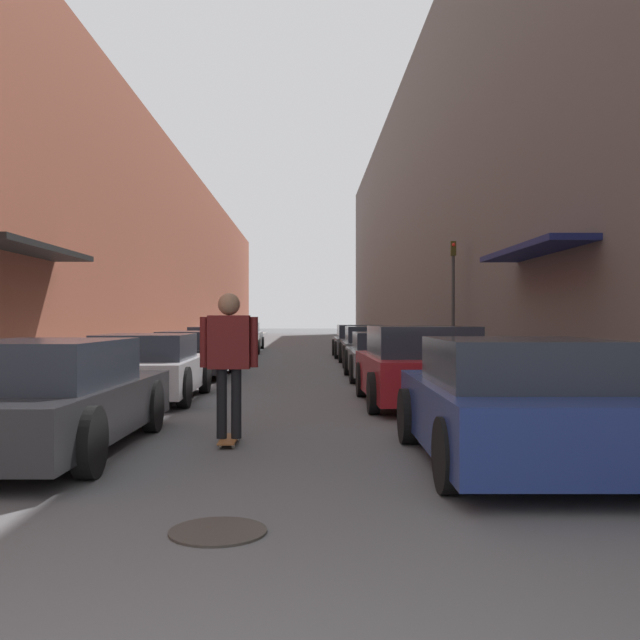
# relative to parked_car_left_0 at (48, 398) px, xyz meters

# --- Properties ---
(ground) EXTENTS (153.90, 153.90, 0.00)m
(ground) POSITION_rel_parked_car_left_0_xyz_m (2.49, 21.84, -0.62)
(ground) COLOR #515154
(curb_strip_left) EXTENTS (1.80, 69.96, 0.12)m
(curb_strip_left) POSITION_rel_parked_car_left_0_xyz_m (-2.01, 28.84, -0.56)
(curb_strip_left) COLOR gray
(curb_strip_left) RESTS_ON ground
(curb_strip_right) EXTENTS (1.80, 69.96, 0.12)m
(curb_strip_right) POSITION_rel_parked_car_left_0_xyz_m (7.00, 28.84, -0.56)
(curb_strip_right) COLOR gray
(curb_strip_right) RESTS_ON ground
(building_row_left) EXTENTS (4.90, 69.96, 9.21)m
(building_row_left) POSITION_rel_parked_car_left_0_xyz_m (-4.91, 28.83, 3.98)
(building_row_left) COLOR brown
(building_row_left) RESTS_ON ground
(building_row_right) EXTENTS (4.90, 69.96, 13.98)m
(building_row_right) POSITION_rel_parked_car_left_0_xyz_m (9.90, 28.83, 6.37)
(building_row_right) COLOR #564C47
(building_row_right) RESTS_ON ground
(parked_car_left_0) EXTENTS (1.92, 4.51, 1.28)m
(parked_car_left_0) POSITION_rel_parked_car_left_0_xyz_m (0.00, 0.00, 0.00)
(parked_car_left_0) COLOR #232326
(parked_car_left_0) RESTS_ON ground
(parked_car_left_1) EXTENTS (1.93, 3.99, 1.24)m
(parked_car_left_1) POSITION_rel_parked_car_left_0_xyz_m (-0.02, 5.18, -0.02)
(parked_car_left_1) COLOR #B7B7BC
(parked_car_left_1) RESTS_ON ground
(parked_car_left_2) EXTENTS (1.93, 4.25, 1.19)m
(parked_car_left_2) POSITION_rel_parked_car_left_0_xyz_m (-0.02, 10.58, -0.03)
(parked_car_left_2) COLOR black
(parked_car_left_2) RESTS_ON ground
(parked_car_left_3) EXTENTS (1.95, 4.07, 1.25)m
(parked_car_left_3) POSITION_rel_parked_car_left_0_xyz_m (-0.05, 15.60, -0.01)
(parked_car_left_3) COLOR gray
(parked_car_left_3) RESTS_ON ground
(parked_car_left_4) EXTENTS (1.89, 4.31, 1.26)m
(parked_car_left_4) POSITION_rel_parked_car_left_0_xyz_m (-0.00, 20.58, -0.01)
(parked_car_left_4) COLOR silver
(parked_car_left_4) RESTS_ON ground
(parked_car_left_5) EXTENTS (1.91, 4.59, 1.32)m
(parked_car_left_5) POSITION_rel_parked_car_left_0_xyz_m (-0.16, 25.99, 0.01)
(parked_car_left_5) COLOR gray
(parked_car_left_5) RESTS_ON ground
(parked_car_right_0) EXTENTS (2.02, 4.06, 1.32)m
(parked_car_right_0) POSITION_rel_parked_car_left_0_xyz_m (5.08, -0.77, 0.02)
(parked_car_right_0) COLOR navy
(parked_car_right_0) RESTS_ON ground
(parked_car_right_1) EXTENTS (2.04, 4.14, 1.39)m
(parked_car_right_1) POSITION_rel_parked_car_left_0_xyz_m (4.93, 4.41, 0.04)
(parked_car_right_1) COLOR maroon
(parked_car_right_1) RESTS_ON ground
(parked_car_right_2) EXTENTS (2.06, 4.01, 1.18)m
(parked_car_right_2) POSITION_rel_parked_car_left_0_xyz_m (4.97, 9.67, -0.04)
(parked_car_right_2) COLOR gray
(parked_car_right_2) RESTS_ON ground
(parked_car_right_3) EXTENTS (2.00, 4.36, 1.27)m
(parked_car_right_3) POSITION_rel_parked_car_left_0_xyz_m (5.04, 14.96, -0.00)
(parked_car_right_3) COLOR #515459
(parked_car_right_3) RESTS_ON ground
(parked_car_right_4) EXTENTS (2.02, 3.95, 1.27)m
(parked_car_right_4) POSITION_rel_parked_car_left_0_xyz_m (4.99, 19.80, -0.01)
(parked_car_right_4) COLOR #515459
(parked_car_right_4) RESTS_ON ground
(skateboarder) EXTENTS (0.70, 0.78, 1.83)m
(skateboarder) POSITION_rel_parked_car_left_0_xyz_m (2.00, 0.50, 0.51)
(skateboarder) COLOR brown
(skateboarder) RESTS_ON ground
(manhole_cover) EXTENTS (0.70, 0.70, 0.02)m
(manhole_cover) POSITION_rel_parked_car_left_0_xyz_m (2.31, -3.05, -0.61)
(manhole_cover) COLOR #332D28
(manhole_cover) RESTS_ON ground
(traffic_light) EXTENTS (0.16, 0.22, 3.77)m
(traffic_light) POSITION_rel_parked_car_left_0_xyz_m (7.43, 13.63, 1.81)
(traffic_light) COLOR #2D2D2D
(traffic_light) RESTS_ON curb_strip_right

